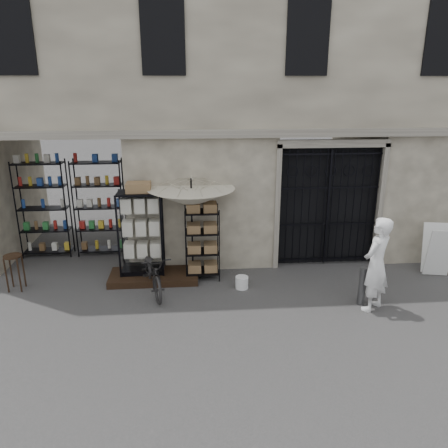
{
  "coord_description": "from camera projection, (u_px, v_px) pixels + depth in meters",
  "views": [
    {
      "loc": [
        -1.53,
        -7.69,
        4.32
      ],
      "look_at": [
        -0.8,
        1.4,
        1.35
      ],
      "focal_mm": 35.0,
      "sensor_mm": 36.0,
      "label": 1
    }
  ],
  "objects": [
    {
      "name": "easel_sign",
      "position": [
        437.0,
        250.0,
        10.11
      ],
      "size": [
        0.67,
        0.74,
        1.17
      ],
      "rotation": [
        0.0,
        0.0,
        -0.21
      ],
      "color": "silver",
      "rests_on": "ground"
    },
    {
      "name": "white_bucket",
      "position": [
        242.0,
        282.0,
        9.57
      ],
      "size": [
        0.3,
        0.3,
        0.27
      ],
      "primitive_type": "cylinder",
      "rotation": [
        0.0,
        0.0,
        -0.07
      ],
      "color": "silver",
      "rests_on": "ground"
    },
    {
      "name": "ground",
      "position": [
        269.0,
        309.0,
        8.74
      ],
      "size": [
        80.0,
        80.0,
        0.0
      ],
      "primitive_type": "plane",
      "color": "black",
      "rests_on": "ground"
    },
    {
      "name": "wooden_stool",
      "position": [
        15.0,
        272.0,
        9.43
      ],
      "size": [
        0.38,
        0.38,
        0.8
      ],
      "rotation": [
        0.0,
        0.0,
        -0.01
      ],
      "color": "black",
      "rests_on": "ground"
    },
    {
      "name": "shop_shelving",
      "position": [
        72.0,
        208.0,
        11.14
      ],
      "size": [
        2.7,
        0.5,
        2.5
      ],
      "primitive_type": "cube",
      "color": "black",
      "rests_on": "ground"
    },
    {
      "name": "shop_recess",
      "position": [
        68.0,
        204.0,
        10.59
      ],
      "size": [
        3.0,
        1.7,
        3.0
      ],
      "primitive_type": "cube",
      "color": "black",
      "rests_on": "ground"
    },
    {
      "name": "main_building",
      "position": [
        247.0,
        75.0,
        11.14
      ],
      "size": [
        14.0,
        4.0,
        9.0
      ],
      "primitive_type": "cube",
      "color": "#B6AC94",
      "rests_on": "ground"
    },
    {
      "name": "steel_bollard",
      "position": [
        362.0,
        286.0,
        8.8
      ],
      "size": [
        0.17,
        0.17,
        0.8
      ],
      "primitive_type": "cylinder",
      "rotation": [
        0.0,
        0.0,
        -0.2
      ],
      "color": "#4F5051",
      "rests_on": "ground"
    },
    {
      "name": "market_umbrella",
      "position": [
        191.0,
        192.0,
        9.66
      ],
      "size": [
        2.08,
        2.1,
        2.77
      ],
      "rotation": [
        0.0,
        0.0,
        -0.26
      ],
      "color": "black",
      "rests_on": "ground"
    },
    {
      "name": "bicycle",
      "position": [
        154.0,
        291.0,
        9.47
      ],
      "size": [
        0.82,
        1.04,
        1.73
      ],
      "primitive_type": "imported",
      "rotation": [
        0.0,
        0.0,
        0.27
      ],
      "color": "black",
      "rests_on": "ground"
    },
    {
      "name": "display_cabinet",
      "position": [
        141.0,
        237.0,
        9.84
      ],
      "size": [
        1.03,
        0.73,
        2.04
      ],
      "rotation": [
        0.0,
        0.0,
        -0.17
      ],
      "color": "black",
      "rests_on": "step_platform"
    },
    {
      "name": "wire_rack",
      "position": [
        202.0,
        244.0,
        9.9
      ],
      "size": [
        0.75,
        0.54,
        1.69
      ],
      "rotation": [
        0.0,
        0.0,
        -0.02
      ],
      "color": "black",
      "rests_on": "ground"
    },
    {
      "name": "shopkeeper",
      "position": [
        371.0,
        308.0,
        8.75
      ],
      "size": [
        1.75,
        1.92,
        0.46
      ],
      "primitive_type": "imported",
      "rotation": [
        0.0,
        0.0,
        3.83
      ],
      "color": "white",
      "rests_on": "ground"
    },
    {
      "name": "step_platform",
      "position": [
        154.0,
        276.0,
        10.0
      ],
      "size": [
        2.0,
        0.9,
        0.15
      ],
      "primitive_type": "cube",
      "color": "black",
      "rests_on": "ground"
    },
    {
      "name": "iron_gate",
      "position": [
        326.0,
        204.0,
        10.57
      ],
      "size": [
        2.5,
        0.21,
        3.0
      ],
      "color": "black",
      "rests_on": "ground"
    }
  ]
}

